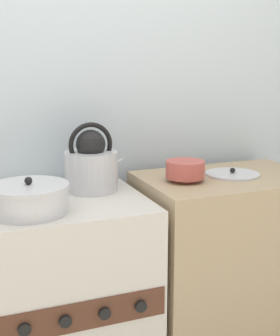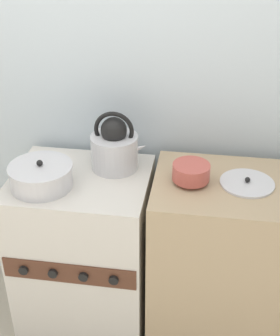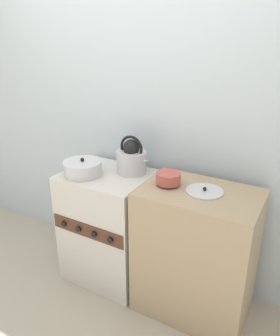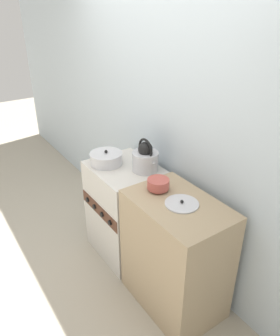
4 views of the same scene
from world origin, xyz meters
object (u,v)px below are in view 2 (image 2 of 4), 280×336
at_px(kettle, 115,147).
at_px(cooking_pot, 41,176).
at_px(enamel_bowl, 191,172).
at_px(stove, 85,253).
at_px(loose_pot_lid, 247,183).

distance_m(kettle, cooking_pot, 0.37).
distance_m(cooking_pot, enamel_bowl, 0.66).
relative_size(stove, loose_pot_lid, 3.83).
xyz_separation_m(stove, kettle, (0.15, 0.12, 0.56)).
bearing_deg(stove, cooking_pot, -146.54).
xyz_separation_m(stove, loose_pot_lid, (0.76, -0.00, 0.50)).
relative_size(stove, cooking_pot, 3.18).
distance_m(stove, kettle, 0.60).
bearing_deg(enamel_bowl, kettle, 158.90).
bearing_deg(kettle, enamel_bowl, -21.10).
bearing_deg(loose_pot_lid, cooking_pot, -174.09).
height_order(stove, cooking_pot, cooking_pot).
bearing_deg(stove, loose_pot_lid, -0.17).
xyz_separation_m(cooking_pot, loose_pot_lid, (0.91, 0.09, -0.01)).
height_order(kettle, loose_pot_lid, kettle).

